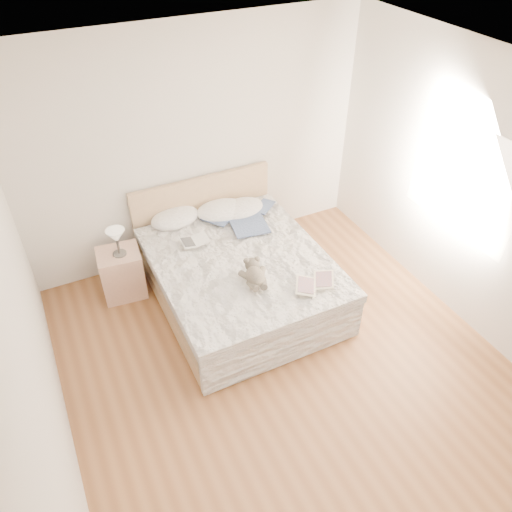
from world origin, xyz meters
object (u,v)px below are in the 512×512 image
bed (238,275)px  childrens_book (315,283)px  table_lamp (116,237)px  nightstand (122,273)px  teddy_bear (255,282)px  photo_book (195,241)px

bed → childrens_book: 0.97m
table_lamp → nightstand: bearing=120.9°
teddy_bear → photo_book: bearing=116.7°
table_lamp → teddy_bear: 1.54m
photo_book → teddy_bear: teddy_bear is taller
nightstand → bed: bearing=-28.9°
bed → teddy_bear: bed is taller
table_lamp → childrens_book: bearing=-41.1°
nightstand → table_lamp: table_lamp is taller
childrens_book → teddy_bear: 0.58m
nightstand → childrens_book: (1.59, -1.40, 0.35)m
childrens_book → teddy_bear: bearing=-174.4°
table_lamp → bed: bearing=-28.1°
nightstand → photo_book: bearing=-18.0°
bed → photo_book: (-0.34, 0.37, 0.32)m
teddy_bear → bed: bearing=93.6°
bed → teddy_bear: 0.63m
bed → photo_book: bed is taller
table_lamp → photo_book: (0.77, -0.23, -0.15)m
table_lamp → teddy_bear: (1.05, -1.12, -0.13)m
bed → nightstand: (-1.12, 0.62, -0.03)m
childrens_book → table_lamp: bearing=170.6°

